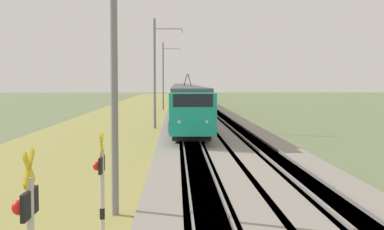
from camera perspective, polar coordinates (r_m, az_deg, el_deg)
The scene contains 10 objects.
ballast_main at distance 57.83m, azimuth -0.73°, elevation -0.44°, with size 240.00×4.40×0.30m.
ballast_adjacent at distance 58.05m, azimuth 3.35°, elevation -0.43°, with size 240.00×4.40×0.30m.
track_main at distance 57.83m, azimuth -0.73°, elevation -0.43°, with size 240.00×1.57×0.45m.
track_adjacent at distance 58.05m, azimuth 3.35°, elevation -0.42°, with size 240.00×1.57×0.45m.
grass_verge at distance 58.16m, azimuth -7.76°, elevation -0.54°, with size 240.00×10.66×0.12m.
passenger_train at distance 74.81m, azimuth -0.95°, elevation 2.10°, with size 87.13×2.94×4.87m.
crossing_signal_aux at distance 12.37m, azimuth -9.66°, elevation -7.46°, with size 0.70×0.23×3.05m.
catenary_mast_near at distance 16.35m, azimuth -8.14°, elevation 6.24°, with size 0.22×2.56×9.65m.
catenary_mast_mid at distance 46.72m, azimuth -3.95°, elevation 4.53°, with size 0.22×2.56×9.67m.
catenary_mast_far at distance 77.16m, azimuth -3.06°, elevation 4.21°, with size 0.22×2.56×9.82m.
Camera 1 is at (-7.68, 0.98, 4.20)m, focal length 50.00 mm.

